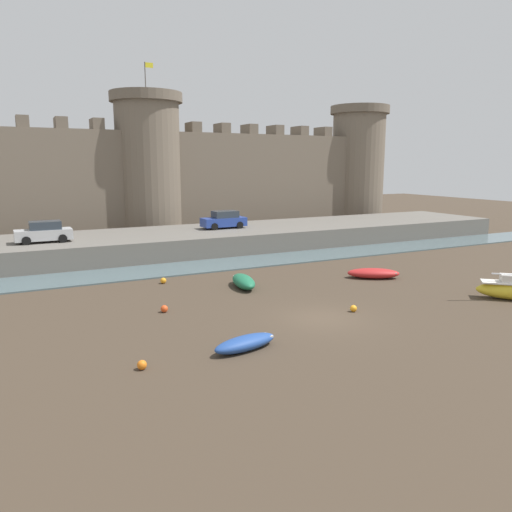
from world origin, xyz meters
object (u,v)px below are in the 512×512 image
at_px(rowboat_foreground_left, 373,273).
at_px(mooring_buoy_mid_mud, 163,281).
at_px(rowboat_midflat_centre, 245,343).
at_px(mooring_buoy_off_centre, 354,308).
at_px(mooring_buoy_near_shore, 164,309).
at_px(car_quay_centre_west, 44,232).
at_px(rowboat_midflat_right, 244,281).
at_px(car_quay_centre_east, 224,220).
at_px(mooring_buoy_near_channel, 142,365).

relative_size(rowboat_foreground_left, mooring_buoy_mid_mud, 9.65).
xyz_separation_m(rowboat_midflat_centre, mooring_buoy_off_centre, (7.51, 2.41, -0.14)).
relative_size(mooring_buoy_near_shore, mooring_buoy_mid_mud, 1.00).
bearing_deg(mooring_buoy_mid_mud, mooring_buoy_near_shore, -105.91).
bearing_deg(rowboat_foreground_left, mooring_buoy_off_centre, -136.77).
xyz_separation_m(rowboat_foreground_left, car_quay_centre_west, (-19.68, 14.92, 2.21)).
distance_m(rowboat_midflat_right, car_quay_centre_east, 15.80).
bearing_deg(rowboat_midflat_right, mooring_buoy_near_shore, -153.79).
height_order(mooring_buoy_off_centre, car_quay_centre_east, car_quay_centre_east).
distance_m(rowboat_foreground_left, mooring_buoy_near_shore, 15.16).
bearing_deg(mooring_buoy_near_channel, mooring_buoy_off_centre, 11.69).
bearing_deg(mooring_buoy_off_centre, rowboat_midflat_centre, -162.20).
distance_m(rowboat_foreground_left, mooring_buoy_mid_mud, 14.21).
relative_size(mooring_buoy_near_channel, mooring_buoy_near_shore, 0.97).
xyz_separation_m(mooring_buoy_near_channel, mooring_buoy_mid_mud, (4.70, 13.17, 0.01)).
bearing_deg(mooring_buoy_near_channel, car_quay_centre_east, 60.51).
bearing_deg(car_quay_centre_west, mooring_buoy_near_channel, -85.86).
height_order(rowboat_midflat_centre, mooring_buoy_near_channel, rowboat_midflat_centre).
bearing_deg(car_quay_centre_east, car_quay_centre_west, -174.33).
bearing_deg(mooring_buoy_near_shore, car_quay_centre_east, 58.17).
bearing_deg(mooring_buoy_near_shore, rowboat_midflat_right, 26.21).
height_order(rowboat_foreground_left, mooring_buoy_off_centre, rowboat_foreground_left).
relative_size(mooring_buoy_near_channel, car_quay_centre_west, 0.09).
height_order(mooring_buoy_near_shore, car_quay_centre_east, car_quay_centre_east).
relative_size(rowboat_foreground_left, mooring_buoy_near_shore, 9.67).
height_order(mooring_buoy_mid_mud, car_quay_centre_east, car_quay_centre_east).
relative_size(rowboat_foreground_left, car_quay_centre_west, 0.91).
distance_m(mooring_buoy_mid_mud, car_quay_centre_east, 14.95).
relative_size(mooring_buoy_near_shore, car_quay_centre_west, 0.09).
distance_m(mooring_buoy_mid_mud, car_quay_centre_west, 12.05).
xyz_separation_m(mooring_buoy_mid_mud, car_quay_centre_east, (9.25, 11.50, 2.37)).
bearing_deg(rowboat_foreground_left, rowboat_midflat_centre, -149.09).
bearing_deg(mooring_buoy_near_shore, mooring_buoy_off_centre, -26.12).
height_order(rowboat_midflat_right, car_quay_centre_east, car_quay_centre_east).
relative_size(rowboat_midflat_centre, rowboat_foreground_left, 0.85).
xyz_separation_m(mooring_buoy_near_shore, car_quay_centre_west, (-4.58, 16.25, 2.37)).
bearing_deg(car_quay_centre_west, rowboat_midflat_right, -51.36).
distance_m(mooring_buoy_near_shore, mooring_buoy_off_centre, 10.02).
bearing_deg(mooring_buoy_mid_mud, rowboat_midflat_centre, -91.33).
bearing_deg(rowboat_foreground_left, car_quay_centre_west, 142.83).
bearing_deg(car_quay_centre_east, rowboat_midflat_right, -108.68).
bearing_deg(car_quay_centre_east, rowboat_foreground_left, -76.16).
relative_size(mooring_buoy_near_shore, mooring_buoy_off_centre, 1.07).
bearing_deg(rowboat_midflat_centre, mooring_buoy_near_shore, 102.32).
distance_m(rowboat_foreground_left, car_quay_centre_east, 17.11).
bearing_deg(mooring_buoy_off_centre, mooring_buoy_mid_mud, 123.94).
height_order(mooring_buoy_near_shore, mooring_buoy_off_centre, mooring_buoy_near_shore).
bearing_deg(mooring_buoy_near_shore, car_quay_centre_west, 105.73).
relative_size(mooring_buoy_near_channel, mooring_buoy_mid_mud, 0.96).
relative_size(car_quay_centre_east, car_quay_centre_west, 1.00).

